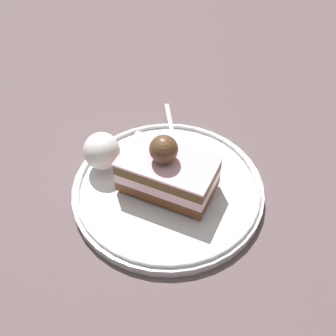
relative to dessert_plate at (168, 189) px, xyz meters
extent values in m
plane|color=#5B4A4D|center=(0.02, -0.01, -0.01)|extent=(2.40, 2.40, 0.00)
cylinder|color=white|center=(0.00, 0.00, 0.00)|extent=(0.23, 0.23, 0.01)
torus|color=white|center=(0.00, 0.00, 0.01)|extent=(0.23, 0.23, 0.01)
cube|color=brown|center=(0.00, 0.00, 0.02)|extent=(0.12, 0.08, 0.01)
cube|color=beige|center=(0.00, 0.00, 0.03)|extent=(0.12, 0.08, 0.01)
cube|color=brown|center=(0.00, 0.00, 0.04)|extent=(0.12, 0.08, 0.01)
cube|color=#EFBAC8|center=(0.00, 0.00, 0.05)|extent=(0.12, 0.08, 0.00)
sphere|color=brown|center=(0.00, 0.00, 0.07)|extent=(0.03, 0.03, 0.03)
ellipsoid|color=white|center=(-0.09, -0.01, 0.03)|extent=(0.04, 0.04, 0.05)
cube|color=silver|center=(-0.05, 0.09, 0.01)|extent=(0.06, 0.07, 0.00)
cube|color=silver|center=(-0.02, 0.06, 0.01)|extent=(0.02, 0.02, 0.00)
cube|color=silver|center=(-0.01, 0.03, 0.01)|extent=(0.02, 0.03, 0.00)
cube|color=silver|center=(-0.01, 0.04, 0.01)|extent=(0.02, 0.03, 0.00)
cube|color=silver|center=(-0.01, 0.04, 0.01)|extent=(0.02, 0.03, 0.00)
cube|color=silver|center=(-0.01, 0.04, 0.01)|extent=(0.02, 0.03, 0.00)
camera|label=1|loc=(0.19, -0.31, 0.43)|focal=49.11mm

